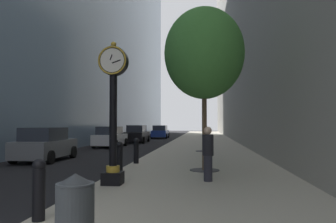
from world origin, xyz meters
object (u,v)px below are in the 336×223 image
object	(u,v)px
car_white_far	(110,137)
car_grey_trailing	(45,145)
street_tree_mid_near	(204,68)
car_blue_near	(160,132)
street_tree_near	(204,54)
bollard_third	(120,157)
car_black_mid	(137,134)
street_clock	(113,106)
pedestrian_walking	(208,152)
trash_bin	(75,211)
bollard_fourth	(136,150)
bollard_nearest	(39,188)

from	to	relation	value
car_white_far	car_grey_trailing	xyz separation A→B (m)	(-0.50, -9.63, 0.02)
car_white_far	street_tree_mid_near	bearing A→B (deg)	-32.47
car_blue_near	car_grey_trailing	xyz separation A→B (m)	(-2.42, -25.32, 0.01)
street_tree_near	car_grey_trailing	bearing A→B (deg)	156.67
bollard_third	car_black_mid	xyz separation A→B (m)	(-3.62, 20.32, 0.11)
street_clock	pedestrian_walking	size ratio (longest dim) A/B	2.51
street_tree_near	trash_bin	bearing A→B (deg)	-102.75
bollard_third	pedestrian_walking	xyz separation A→B (m)	(3.06, -1.26, 0.29)
bollard_fourth	street_tree_mid_near	distance (m)	8.55
street_clock	car_grey_trailing	bearing A→B (deg)	129.47
street_clock	bollard_fourth	world-z (taller)	street_clock
street_tree_mid_near	car_black_mid	world-z (taller)	street_tree_mid_near
trash_bin	car_black_mid	size ratio (longest dim) A/B	0.23
car_white_far	bollard_fourth	bearing A→B (deg)	-68.24
street_tree_near	pedestrian_walking	world-z (taller)	street_tree_near
street_clock	pedestrian_walking	distance (m)	3.14
street_clock	car_blue_near	bearing A→B (deg)	95.28
bollard_fourth	street_tree_mid_near	world-z (taller)	street_tree_mid_near
bollard_third	car_white_far	world-z (taller)	car_white_far
street_clock	bollard_nearest	bearing A→B (deg)	-95.72
trash_bin	car_black_mid	world-z (taller)	car_black_mid
bollard_nearest	bollard_fourth	world-z (taller)	same
trash_bin	car_white_far	xyz separation A→B (m)	(-5.69, 20.89, 0.12)
street_tree_mid_near	car_white_far	xyz separation A→B (m)	(-7.46, 4.75, -4.58)
bollard_nearest	car_grey_trailing	world-z (taller)	car_grey_trailing
street_clock	bollard_third	world-z (taller)	street_clock
street_tree_near	car_black_mid	size ratio (longest dim) A/B	1.35
street_clock	car_black_mid	size ratio (longest dim) A/B	0.91
bollard_fourth	pedestrian_walking	size ratio (longest dim) A/B	0.67
street_clock	street_tree_near	xyz separation A→B (m)	(2.61, 3.07, 2.11)
street_tree_near	car_black_mid	xyz separation A→B (m)	(-6.57, 19.31, -3.67)
car_black_mid	street_tree_mid_near	bearing A→B (deg)	-59.13
street_tree_mid_near	street_clock	bearing A→B (deg)	-102.89
street_tree_near	car_grey_trailing	xyz separation A→B (m)	(-7.97, 3.44, -3.68)
car_black_mid	car_grey_trailing	distance (m)	15.94
street_tree_near	bollard_fourth	bearing A→B (deg)	148.96
bollard_third	bollard_nearest	bearing A→B (deg)	-90.00
bollard_third	car_black_mid	world-z (taller)	car_black_mid
street_tree_mid_near	bollard_fourth	bearing A→B (deg)	-114.34
pedestrian_walking	car_blue_near	xyz separation A→B (m)	(-5.65, 31.02, -0.20)
bollard_nearest	bollard_fourth	distance (m)	8.35
bollard_fourth	street_tree_near	size ratio (longest dim) A/B	0.18
car_black_mid	car_white_far	size ratio (longest dim) A/B	1.07
street_clock	bollard_nearest	size ratio (longest dim) A/B	3.72
car_grey_trailing	bollard_fourth	bearing A→B (deg)	-18.29
car_blue_near	car_grey_trailing	world-z (taller)	car_grey_trailing
trash_bin	street_tree_mid_near	bearing A→B (deg)	83.74
bollard_third	car_grey_trailing	distance (m)	6.69
street_clock	trash_bin	xyz separation A→B (m)	(0.84, -4.75, -1.71)
car_black_mid	car_white_far	bearing A→B (deg)	-98.10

